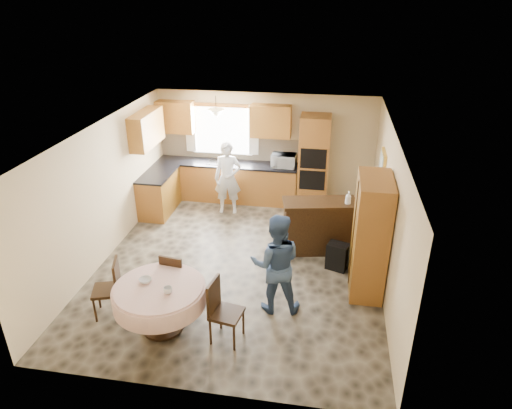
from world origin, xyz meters
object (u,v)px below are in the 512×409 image
at_px(oven_tower, 314,162).
at_px(person_dining, 276,264).
at_px(chair_left, 111,285).
at_px(sideboard, 318,228).
at_px(person_sink, 228,178).
at_px(dining_table, 160,296).
at_px(chair_right, 221,308).
at_px(cupboard, 370,236).
at_px(chair_back, 175,276).

bearing_deg(oven_tower, person_dining, -95.17).
xyz_separation_m(oven_tower, chair_left, (-2.79, -4.42, -0.54)).
xyz_separation_m(sideboard, person_sink, (-2.05, 1.35, 0.33)).
bearing_deg(oven_tower, dining_table, -112.60).
bearing_deg(person_sink, chair_right, -84.79).
height_order(oven_tower, chair_right, oven_tower).
relative_size(sideboard, chair_right, 1.40).
relative_size(dining_table, chair_left, 1.42).
bearing_deg(cupboard, chair_back, -162.97).
bearing_deg(oven_tower, cupboard, -70.84).
height_order(chair_right, person_dining, person_dining).
distance_m(cupboard, chair_back, 3.17).
bearing_deg(chair_right, person_sink, 21.24).
bearing_deg(chair_right, person_dining, -29.49).
bearing_deg(dining_table, cupboard, 27.42).
bearing_deg(sideboard, person_sink, 135.41).
distance_m(oven_tower, person_sink, 1.95).
height_order(chair_back, person_sink, person_sink).
bearing_deg(chair_left, oven_tower, 129.99).
bearing_deg(dining_table, oven_tower, 67.40).
relative_size(dining_table, person_dining, 0.81).
bearing_deg(chair_right, dining_table, 97.18).
xyz_separation_m(chair_back, chair_right, (0.91, -0.68, 0.03)).
height_order(oven_tower, chair_left, oven_tower).
distance_m(dining_table, person_dining, 1.77).
relative_size(chair_left, person_sink, 0.58).
height_order(cupboard, person_sink, cupboard).
bearing_deg(dining_table, person_sink, 88.49).
bearing_deg(chair_right, cupboard, -42.63).
relative_size(cupboard, chair_right, 2.05).
xyz_separation_m(dining_table, chair_back, (0.00, 0.64, -0.09)).
relative_size(chair_left, chair_right, 0.97).
distance_m(cupboard, chair_right, 2.67).
bearing_deg(chair_right, chair_left, 91.54).
bearing_deg(chair_back, chair_right, 150.30).
height_order(sideboard, chair_left, sideboard).
bearing_deg(person_sink, cupboard, -46.21).
height_order(chair_back, person_dining, person_dining).
relative_size(chair_left, person_dining, 0.57).
relative_size(dining_table, chair_back, 1.47).
bearing_deg(person_dining, chair_back, -2.87).
xyz_separation_m(oven_tower, person_sink, (-1.82, -0.65, -0.25)).
bearing_deg(cupboard, chair_left, -160.89).
distance_m(cupboard, dining_table, 3.40).
height_order(chair_left, chair_right, chair_right).
relative_size(sideboard, person_dining, 0.83).
bearing_deg(cupboard, oven_tower, 109.16).
bearing_deg(chair_left, person_dining, 84.94).
bearing_deg(sideboard, person_dining, -118.49).
distance_m(chair_right, person_sink, 4.12).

